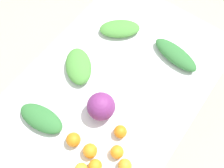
{
  "coord_description": "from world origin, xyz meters",
  "views": [
    {
      "loc": [
        0.49,
        0.36,
        2.04
      ],
      "look_at": [
        0.0,
        0.0,
        0.74
      ],
      "focal_mm": 40.0,
      "sensor_mm": 36.0,
      "label": 1
    }
  ],
  "objects_px": {
    "orange_6": "(120,132)",
    "orange_0": "(73,140)",
    "greens_bunch_chard": "(78,66)",
    "orange_3": "(117,152)",
    "greens_bunch_beet_tops": "(176,55)",
    "greens_bunch_kale": "(120,29)",
    "greens_bunch_dandelion": "(41,118)",
    "orange_5": "(125,166)",
    "orange_1": "(90,151)",
    "orange_2": "(95,166)",
    "cabbage_purple": "(101,106)"
  },
  "relations": [
    {
      "from": "cabbage_purple",
      "to": "orange_2",
      "type": "bearing_deg",
      "value": 31.54
    },
    {
      "from": "orange_1",
      "to": "greens_bunch_chard",
      "type": "bearing_deg",
      "value": -133.73
    },
    {
      "from": "greens_bunch_dandelion",
      "to": "orange_5",
      "type": "relative_size",
      "value": 3.83
    },
    {
      "from": "greens_bunch_chard",
      "to": "orange_6",
      "type": "xyz_separation_m",
      "value": [
        0.17,
        0.43,
        -0.0
      ]
    },
    {
      "from": "cabbage_purple",
      "to": "orange_1",
      "type": "distance_m",
      "value": 0.23
    },
    {
      "from": "greens_bunch_dandelion",
      "to": "orange_6",
      "type": "xyz_separation_m",
      "value": [
        -0.19,
        0.38,
        -0.0
      ]
    },
    {
      "from": "orange_1",
      "to": "orange_2",
      "type": "xyz_separation_m",
      "value": [
        0.04,
        0.07,
        -0.0
      ]
    },
    {
      "from": "greens_bunch_kale",
      "to": "greens_bunch_dandelion",
      "type": "bearing_deg",
      "value": 0.62
    },
    {
      "from": "orange_2",
      "to": "orange_5",
      "type": "distance_m",
      "value": 0.15
    },
    {
      "from": "greens_bunch_dandelion",
      "to": "orange_2",
      "type": "height_order",
      "value": "greens_bunch_dandelion"
    },
    {
      "from": "greens_bunch_beet_tops",
      "to": "orange_6",
      "type": "bearing_deg",
      "value": 0.44
    },
    {
      "from": "orange_2",
      "to": "orange_3",
      "type": "distance_m",
      "value": 0.13
    },
    {
      "from": "orange_0",
      "to": "orange_5",
      "type": "height_order",
      "value": "orange_0"
    },
    {
      "from": "greens_bunch_beet_tops",
      "to": "orange_6",
      "type": "relative_size",
      "value": 4.37
    },
    {
      "from": "orange_2",
      "to": "orange_6",
      "type": "bearing_deg",
      "value": 179.88
    },
    {
      "from": "orange_0",
      "to": "orange_3",
      "type": "distance_m",
      "value": 0.23
    },
    {
      "from": "orange_0",
      "to": "orange_5",
      "type": "relative_size",
      "value": 1.12
    },
    {
      "from": "greens_bunch_beet_tops",
      "to": "greens_bunch_kale",
      "type": "distance_m",
      "value": 0.39
    },
    {
      "from": "greens_bunch_chard",
      "to": "orange_0",
      "type": "relative_size",
      "value": 3.24
    },
    {
      "from": "orange_1",
      "to": "orange_0",
      "type": "bearing_deg",
      "value": -86.21
    },
    {
      "from": "orange_1",
      "to": "orange_5",
      "type": "bearing_deg",
      "value": 104.12
    },
    {
      "from": "orange_2",
      "to": "orange_5",
      "type": "height_order",
      "value": "same"
    },
    {
      "from": "greens_bunch_beet_tops",
      "to": "greens_bunch_dandelion",
      "type": "height_order",
      "value": "greens_bunch_dandelion"
    },
    {
      "from": "greens_bunch_chard",
      "to": "orange_3",
      "type": "height_order",
      "value": "greens_bunch_chard"
    },
    {
      "from": "orange_5",
      "to": "greens_bunch_kale",
      "type": "bearing_deg",
      "value": -142.72
    },
    {
      "from": "orange_3",
      "to": "greens_bunch_kale",
      "type": "bearing_deg",
      "value": -145.51
    },
    {
      "from": "cabbage_purple",
      "to": "orange_2",
      "type": "relative_size",
      "value": 2.25
    },
    {
      "from": "orange_0",
      "to": "greens_bunch_chard",
      "type": "bearing_deg",
      "value": -143.95
    },
    {
      "from": "greens_bunch_chard",
      "to": "orange_6",
      "type": "height_order",
      "value": "greens_bunch_chard"
    },
    {
      "from": "greens_bunch_chard",
      "to": "greens_bunch_dandelion",
      "type": "distance_m",
      "value": 0.37
    },
    {
      "from": "orange_0",
      "to": "orange_6",
      "type": "distance_m",
      "value": 0.25
    },
    {
      "from": "orange_6",
      "to": "orange_0",
      "type": "bearing_deg",
      "value": -43.75
    },
    {
      "from": "orange_0",
      "to": "orange_1",
      "type": "height_order",
      "value": "orange_0"
    },
    {
      "from": "greens_bunch_beet_tops",
      "to": "orange_2",
      "type": "xyz_separation_m",
      "value": [
        0.8,
        0.0,
        0.0
      ]
    },
    {
      "from": "cabbage_purple",
      "to": "greens_bunch_chard",
      "type": "xyz_separation_m",
      "value": [
        -0.13,
        -0.27,
        -0.04
      ]
    },
    {
      "from": "orange_1",
      "to": "orange_2",
      "type": "height_order",
      "value": "orange_1"
    },
    {
      "from": "greens_bunch_beet_tops",
      "to": "orange_5",
      "type": "bearing_deg",
      "value": 9.75
    },
    {
      "from": "greens_bunch_chard",
      "to": "orange_5",
      "type": "bearing_deg",
      "value": 61.25
    },
    {
      "from": "greens_bunch_dandelion",
      "to": "orange_1",
      "type": "relative_size",
      "value": 3.49
    },
    {
      "from": "greens_bunch_beet_tops",
      "to": "orange_6",
      "type": "xyz_separation_m",
      "value": [
        0.58,
        0.0,
        0.0
      ]
    },
    {
      "from": "greens_bunch_dandelion",
      "to": "orange_2",
      "type": "xyz_separation_m",
      "value": [
        0.02,
        0.38,
        -0.0
      ]
    },
    {
      "from": "cabbage_purple",
      "to": "orange_3",
      "type": "distance_m",
      "value": 0.25
    },
    {
      "from": "greens_bunch_chard",
      "to": "greens_bunch_dandelion",
      "type": "height_order",
      "value": "greens_bunch_chard"
    },
    {
      "from": "orange_0",
      "to": "orange_2",
      "type": "height_order",
      "value": "orange_0"
    },
    {
      "from": "greens_bunch_beet_tops",
      "to": "orange_6",
      "type": "distance_m",
      "value": 0.58
    },
    {
      "from": "greens_bunch_chard",
      "to": "orange_2",
      "type": "height_order",
      "value": "greens_bunch_chard"
    },
    {
      "from": "greens_bunch_chard",
      "to": "orange_3",
      "type": "xyz_separation_m",
      "value": [
        0.27,
        0.47,
        -0.0
      ]
    },
    {
      "from": "greens_bunch_beet_tops",
      "to": "greens_bunch_kale",
      "type": "height_order",
      "value": "greens_bunch_beet_tops"
    },
    {
      "from": "orange_1",
      "to": "orange_6",
      "type": "xyz_separation_m",
      "value": [
        -0.17,
        0.07,
        -0.0
      ]
    },
    {
      "from": "orange_3",
      "to": "orange_5",
      "type": "distance_m",
      "value": 0.08
    }
  ]
}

